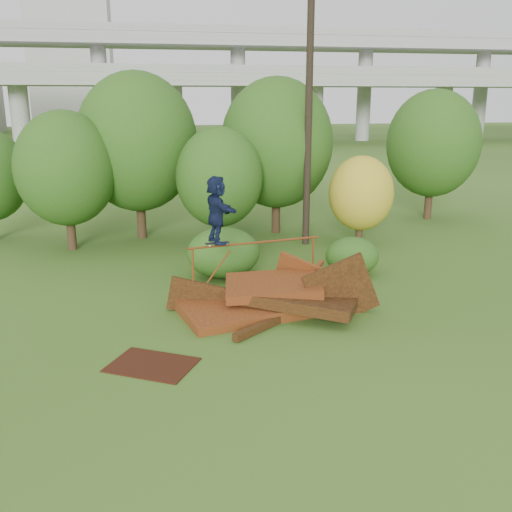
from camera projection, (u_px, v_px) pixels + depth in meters
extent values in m
plane|color=#2D5116|center=(301.00, 335.00, 14.67)|extent=(240.00, 240.00, 0.00)
cube|color=#441D0C|center=(247.00, 307.00, 16.08)|extent=(4.02, 2.98, 0.60)
cube|color=black|center=(301.00, 299.00, 16.01)|extent=(3.61, 3.18, 0.60)
cube|color=#441D0C|center=(273.00, 286.00, 16.28)|extent=(2.93, 2.16, 0.56)
cube|color=black|center=(341.00, 292.00, 15.96)|extent=(2.29, 0.24, 2.23)
cube|color=#441D0C|center=(299.00, 280.00, 17.26)|extent=(1.53, 1.37, 1.84)
cube|color=black|center=(203.00, 300.00, 16.20)|extent=(2.08, 0.65, 1.36)
cube|color=black|center=(266.00, 324.00, 15.02)|extent=(2.00, 1.64, 0.20)
cube|color=#441D0C|center=(315.00, 270.00, 16.94)|extent=(0.85, 1.10, 0.31)
cylinder|color=#673110|center=(193.00, 280.00, 16.05)|extent=(0.06, 0.06, 1.85)
cylinder|color=#673110|center=(313.00, 267.00, 17.32)|extent=(0.06, 0.06, 1.85)
cylinder|color=#673110|center=(255.00, 243.00, 16.44)|extent=(3.99, 0.75, 0.06)
cube|color=black|center=(217.00, 243.00, 16.03)|extent=(0.70, 0.30, 0.02)
cylinder|color=beige|center=(210.00, 246.00, 15.89)|extent=(0.05, 0.04, 0.05)
cylinder|color=beige|center=(208.00, 244.00, 16.02)|extent=(0.05, 0.04, 0.05)
cylinder|color=beige|center=(226.00, 244.00, 16.05)|extent=(0.05, 0.04, 0.05)
cylinder|color=beige|center=(225.00, 243.00, 16.19)|extent=(0.05, 0.04, 0.05)
imported|color=#111A38|center=(217.00, 210.00, 15.77)|extent=(0.94, 1.83, 1.89)
cube|color=black|center=(152.00, 365.00, 12.98)|extent=(2.29, 2.09, 0.03)
cylinder|color=black|center=(71.00, 228.00, 22.73)|extent=(0.35, 0.35, 1.79)
ellipsoid|color=#204111|center=(66.00, 168.00, 22.10)|extent=(3.89, 3.89, 4.47)
cylinder|color=black|center=(141.00, 213.00, 24.59)|extent=(0.39, 0.39, 2.22)
ellipsoid|color=#204111|center=(137.00, 142.00, 23.79)|extent=(5.03, 5.03, 5.79)
cylinder|color=black|center=(220.00, 228.00, 23.05)|extent=(0.34, 0.34, 1.58)
ellipsoid|color=#204111|center=(219.00, 177.00, 22.49)|extent=(3.44, 3.44, 3.96)
cylinder|color=black|center=(276.00, 209.00, 25.60)|extent=(0.38, 0.38, 2.15)
ellipsoid|color=#204111|center=(277.00, 143.00, 24.82)|extent=(4.90, 4.90, 5.64)
cylinder|color=black|center=(359.00, 231.00, 23.66)|extent=(0.30, 0.30, 1.14)
ellipsoid|color=#A58C19|center=(361.00, 193.00, 23.25)|extent=(2.65, 2.65, 3.05)
cylinder|color=black|center=(429.00, 199.00, 28.50)|extent=(0.38, 0.38, 2.05)
ellipsoid|color=#204111|center=(433.00, 144.00, 27.77)|extent=(4.51, 4.51, 5.19)
ellipsoid|color=#204111|center=(223.00, 253.00, 19.20)|extent=(2.46, 2.27, 1.70)
ellipsoid|color=#204111|center=(352.00, 256.00, 19.55)|extent=(1.84, 1.69, 1.30)
cylinder|color=black|center=(309.00, 117.00, 22.47)|extent=(0.28, 0.28, 10.35)
cube|color=gray|center=(173.00, 80.00, 69.32)|extent=(160.00, 9.00, 1.40)
cube|color=gray|center=(169.00, 41.00, 73.66)|extent=(160.00, 9.00, 1.40)
cylinder|color=gray|center=(20.00, 115.00, 67.12)|extent=(2.20, 2.20, 8.00)
cylinder|color=gray|center=(174.00, 114.00, 70.39)|extent=(2.20, 2.20, 8.00)
cylinder|color=gray|center=(314.00, 113.00, 73.65)|extent=(2.20, 2.20, 8.00)
cube|color=#9E9E99|center=(72.00, 52.00, 104.56)|extent=(14.00, 14.00, 28.00)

